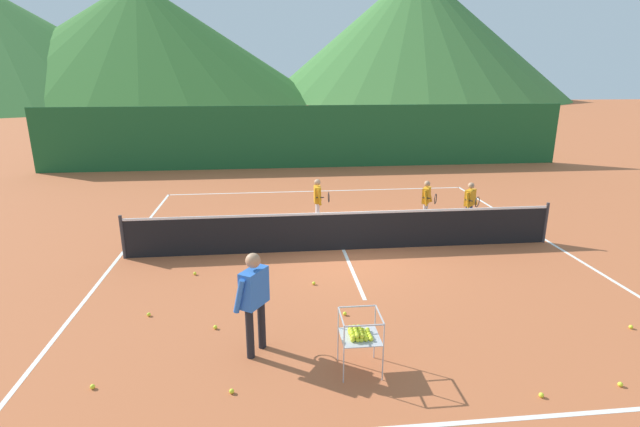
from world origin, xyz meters
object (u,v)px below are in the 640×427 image
object	(u,v)px
tennis_ball_0	(314,283)
tennis_ball_10	(232,391)
student_0	(318,197)
tennis_ball_1	(631,327)
tennis_ball_2	(345,314)
tennis_ball_3	(215,327)
tennis_ball_7	(149,314)
tennis_ball_6	(620,384)
instructor	(254,294)
student_2	(470,201)
ball_cart	(359,334)
tennis_ball_8	(195,273)
tennis_ball_9	(93,387)
tennis_net	(344,231)
tennis_ball_4	(541,395)
student_1	(427,198)

from	to	relation	value
tennis_ball_0	tennis_ball_10	size ratio (longest dim) A/B	1.00
student_0	tennis_ball_1	distance (m)	7.97
tennis_ball_2	tennis_ball_10	size ratio (longest dim) A/B	1.00
tennis_ball_3	tennis_ball_7	xyz separation A→B (m)	(-1.24, 0.58, 0.00)
student_0	tennis_ball_6	distance (m)	8.56
tennis_ball_7	tennis_ball_3	bearing A→B (deg)	-25.10
instructor	student_0	bearing A→B (deg)	75.72
student_0	student_2	distance (m)	4.25
tennis_ball_0	tennis_ball_7	bearing A→B (deg)	-162.03
ball_cart	student_0	bearing A→B (deg)	89.01
ball_cart	tennis_ball_1	xyz separation A→B (m)	(4.86, 0.66, -0.56)
instructor	tennis_ball_8	world-z (taller)	instructor
tennis_ball_1	tennis_ball_6	bearing A→B (deg)	-131.80
tennis_ball_6	tennis_ball_10	xyz separation A→B (m)	(-5.40, 0.42, 0.00)
tennis_ball_9	tennis_ball_10	xyz separation A→B (m)	(1.93, -0.31, 0.00)
tennis_net	student_0	xyz separation A→B (m)	(-0.42, 2.10, 0.30)
tennis_ball_6	tennis_ball_8	distance (m)	7.90
instructor	tennis_ball_8	distance (m)	3.55
tennis_ball_8	tennis_ball_9	size ratio (longest dim) A/B	1.00
student_0	tennis_ball_9	world-z (taller)	student_0
ball_cart	tennis_ball_8	bearing A→B (deg)	127.59
ball_cart	tennis_ball_10	size ratio (longest dim) A/B	13.22
student_0	tennis_ball_10	xyz separation A→B (m)	(-1.94, -7.37, -0.76)
tennis_ball_2	student_2	bearing A→B (deg)	47.64
tennis_ball_8	tennis_ball_0	bearing A→B (deg)	-16.95
instructor	tennis_ball_1	size ratio (longest dim) A/B	24.40
tennis_ball_1	tennis_net	bearing A→B (deg)	135.44
tennis_ball_2	tennis_ball_8	size ratio (longest dim) A/B	1.00
student_0	tennis_ball_4	xyz separation A→B (m)	(2.23, -7.90, -0.76)
ball_cart	tennis_ball_7	size ratio (longest dim) A/B	13.22
tennis_ball_9	tennis_ball_3	bearing A→B (deg)	43.55
student_0	tennis_ball_9	distance (m)	8.09
tennis_ball_1	tennis_ball_3	xyz separation A→B (m)	(-7.08, 0.75, 0.00)
tennis_ball_1	tennis_ball_7	distance (m)	8.43
tennis_ball_2	tennis_ball_7	xyz separation A→B (m)	(-3.52, 0.35, 0.00)
tennis_ball_10	student_1	bearing A→B (deg)	54.68
ball_cart	tennis_ball_1	world-z (taller)	ball_cart
ball_cart	tennis_ball_0	size ratio (longest dim) A/B	13.22
ball_cart	tennis_ball_7	world-z (taller)	ball_cart
student_2	tennis_ball_7	bearing A→B (deg)	-150.95
instructor	tennis_ball_10	size ratio (longest dim) A/B	24.40
tennis_ball_9	tennis_ball_1	bearing A→B (deg)	4.70
student_2	tennis_ball_0	size ratio (longest dim) A/B	18.99
tennis_ball_1	tennis_ball_2	size ratio (longest dim) A/B	1.00
tennis_ball_2	tennis_ball_9	distance (m)	4.17
student_2	tennis_ball_7	distance (m)	8.91
instructor	tennis_ball_3	xyz separation A→B (m)	(-0.72, 0.77, -0.96)
student_1	tennis_ball_9	xyz separation A→B (m)	(-6.96, -6.80, -0.73)
tennis_ball_0	tennis_ball_6	world-z (taller)	same
student_1	student_2	size ratio (longest dim) A/B	0.98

